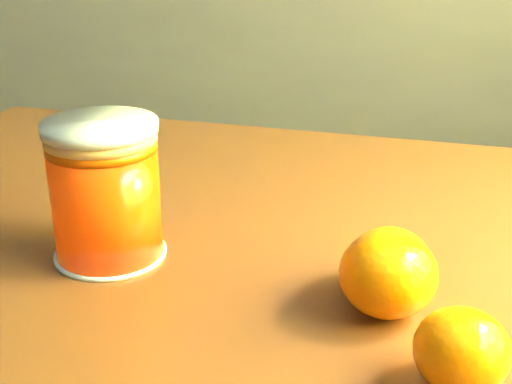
{
  "coord_description": "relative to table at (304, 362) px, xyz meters",
  "views": [
    {
      "loc": [
        0.88,
        -0.3,
        1.0
      ],
      "look_at": [
        0.84,
        0.21,
        0.78
      ],
      "focal_mm": 50.0,
      "sensor_mm": 36.0,
      "label": 1
    }
  ],
  "objects": [
    {
      "name": "orange_extra",
      "position": [
        0.09,
        -0.14,
        0.12
      ],
      "size": [
        0.07,
        0.07,
        0.05
      ],
      "primitive_type": "ellipsoid",
      "rotation": [
        0.0,
        0.0,
        -0.23
      ],
      "color": "orange",
      "rests_on": "table"
    },
    {
      "name": "orange_back",
      "position": [
        0.06,
        -0.04,
        0.12
      ],
      "size": [
        0.08,
        0.08,
        0.05
      ],
      "primitive_type": "ellipsoid",
      "rotation": [
        0.0,
        0.0,
        0.38
      ],
      "color": "orange",
      "rests_on": "table"
    },
    {
      "name": "orange_front",
      "position": [
        0.06,
        -0.06,
        0.12
      ],
      "size": [
        0.09,
        0.09,
        0.06
      ],
      "primitive_type": "ellipsoid",
      "rotation": [
        0.0,
        0.0,
        -0.32
      ],
      "color": "orange",
      "rests_on": "table"
    },
    {
      "name": "juice_glass",
      "position": [
        -0.16,
        0.0,
        0.15
      ],
      "size": [
        0.09,
        0.09,
        0.11
      ],
      "rotation": [
        0.0,
        0.0,
        0.07
      ],
      "color": "#FF3B05",
      "rests_on": "table"
    },
    {
      "name": "table",
      "position": [
        0.0,
        0.0,
        0.0
      ],
      "size": [
        1.08,
        0.85,
        0.72
      ],
      "rotation": [
        0.0,
        0.0,
        -0.19
      ],
      "color": "brown",
      "rests_on": "ground"
    }
  ]
}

